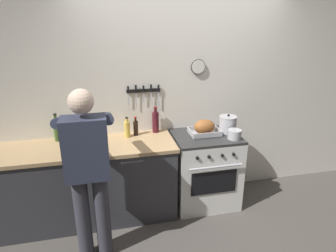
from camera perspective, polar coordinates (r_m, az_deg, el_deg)
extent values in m
cube|color=white|center=(3.62, 2.43, 5.90)|extent=(6.00, 0.10, 2.60)
cube|color=black|center=(3.44, -4.77, 6.85)|extent=(0.39, 0.02, 0.04)
cube|color=silver|center=(3.43, -7.62, 5.15)|extent=(0.02, 0.00, 0.14)
cube|color=black|center=(3.41, -7.71, 6.96)|extent=(0.02, 0.02, 0.08)
cube|color=silver|center=(3.45, -6.15, 4.97)|extent=(0.01, 0.00, 0.18)
cube|color=black|center=(3.42, -6.23, 7.14)|extent=(0.02, 0.02, 0.09)
cube|color=silver|center=(3.45, -4.71, 5.49)|extent=(0.02, 0.00, 0.12)
cube|color=black|center=(3.43, -4.76, 7.14)|extent=(0.02, 0.02, 0.08)
cube|color=silver|center=(3.46, -3.27, 5.68)|extent=(0.02, 0.00, 0.11)
cube|color=black|center=(3.44, -3.30, 7.30)|extent=(0.02, 0.02, 0.09)
cube|color=silver|center=(3.49, -1.82, 5.21)|extent=(0.02, 0.00, 0.18)
cube|color=black|center=(3.46, -1.85, 7.30)|extent=(0.02, 0.02, 0.08)
cylinder|color=white|center=(3.54, 5.84, 11.34)|extent=(0.16, 0.02, 0.16)
torus|color=black|center=(3.54, 5.84, 11.34)|extent=(0.18, 0.02, 0.18)
cube|color=#38383D|center=(3.50, -15.80, -10.82)|extent=(2.00, 0.62, 0.86)
cube|color=tan|center=(3.30, -16.54, -4.09)|extent=(2.03, 0.65, 0.04)
cube|color=white|center=(3.68, 7.06, -8.52)|extent=(0.76, 0.62, 0.87)
cube|color=black|center=(3.41, 8.87, -10.75)|extent=(0.53, 0.01, 0.28)
cube|color=#2D2D2D|center=(3.48, 7.37, -2.01)|extent=(0.76, 0.62, 0.03)
cylinder|color=black|center=(3.19, 5.69, -6.19)|extent=(0.04, 0.02, 0.04)
cylinder|color=black|center=(3.23, 7.95, -5.93)|extent=(0.04, 0.02, 0.04)
cylinder|color=black|center=(3.28, 10.45, -5.63)|extent=(0.04, 0.02, 0.04)
cylinder|color=black|center=(3.33, 12.56, -5.37)|extent=(0.04, 0.02, 0.04)
cylinder|color=silver|center=(3.29, 9.25, -7.85)|extent=(0.61, 0.02, 0.02)
cylinder|color=#383842|center=(2.98, -16.10, -16.87)|extent=(0.14, 0.14, 0.86)
cylinder|color=#383842|center=(2.97, -12.49, -16.65)|extent=(0.14, 0.14, 0.86)
cube|color=#2D3347|center=(2.62, -15.62, -4.21)|extent=(0.38, 0.22, 0.56)
sphere|color=beige|center=(2.49, -16.51, 4.55)|extent=(0.21, 0.21, 0.21)
cylinder|color=#2D3347|center=(2.81, -20.07, 0.86)|extent=(0.09, 0.55, 0.22)
cylinder|color=#2D3347|center=(2.78, -11.49, 1.53)|extent=(0.09, 0.55, 0.22)
cube|color=#B7B7BC|center=(3.50, 7.02, -1.54)|extent=(0.34, 0.25, 0.01)
cube|color=#B7B7BC|center=(3.37, 7.75, -1.77)|extent=(0.34, 0.01, 0.05)
cube|color=#B7B7BC|center=(3.59, 6.38, -0.33)|extent=(0.34, 0.01, 0.05)
cube|color=#B7B7BC|center=(3.43, 4.37, -1.26)|extent=(0.01, 0.25, 0.05)
cube|color=#B7B7BC|center=(3.54, 9.64, -0.80)|extent=(0.01, 0.25, 0.05)
ellipsoid|color=#935628|center=(3.46, 7.08, -0.14)|extent=(0.25, 0.18, 0.17)
cylinder|color=#B7B7BC|center=(3.58, 11.49, 0.23)|extent=(0.20, 0.20, 0.19)
cylinder|color=#B2B2B7|center=(3.55, 11.60, 1.76)|extent=(0.21, 0.21, 0.01)
sphere|color=black|center=(3.54, 11.62, 2.06)|extent=(0.03, 0.03, 0.03)
cylinder|color=#B7B7BC|center=(3.41, 12.74, -1.58)|extent=(0.15, 0.15, 0.11)
cube|color=tan|center=(3.25, -15.23, -3.77)|extent=(0.36, 0.24, 0.02)
cylinder|color=#47141E|center=(3.51, -2.42, 0.73)|extent=(0.08, 0.08, 0.25)
cylinder|color=#47141E|center=(3.46, -2.46, 3.07)|extent=(0.04, 0.04, 0.05)
cylinder|color=maroon|center=(3.45, -2.46, 3.61)|extent=(0.04, 0.04, 0.01)
cylinder|color=black|center=(3.45, -6.26, -0.41)|extent=(0.05, 0.05, 0.17)
cylinder|color=black|center=(3.41, -6.32, 1.22)|extent=(0.02, 0.02, 0.04)
cylinder|color=#B21919|center=(3.40, -6.34, 1.63)|extent=(0.03, 0.03, 0.01)
cylinder|color=#385623|center=(3.48, -20.67, -0.77)|extent=(0.07, 0.07, 0.25)
cylinder|color=#385623|center=(3.44, -20.98, 1.57)|extent=(0.03, 0.03, 0.05)
cylinder|color=black|center=(3.43, -21.05, 2.11)|extent=(0.04, 0.04, 0.01)
cylinder|color=gold|center=(3.40, -7.90, -0.65)|extent=(0.07, 0.07, 0.18)
cylinder|color=gold|center=(3.36, -7.99, 1.15)|extent=(0.03, 0.03, 0.04)
cylinder|color=black|center=(3.35, -8.02, 1.59)|extent=(0.03, 0.03, 0.01)
cylinder|color=#338CCC|center=(3.38, -16.05, -1.39)|extent=(0.07, 0.07, 0.18)
cylinder|color=#338CCC|center=(3.35, -16.23, 0.39)|extent=(0.03, 0.03, 0.04)
cylinder|color=white|center=(3.34, -16.28, 0.82)|extent=(0.03, 0.03, 0.01)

